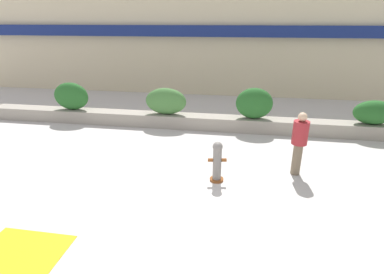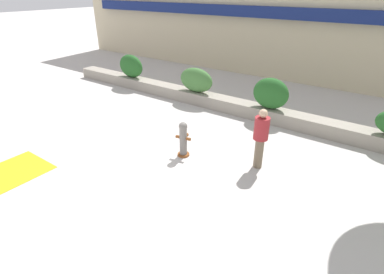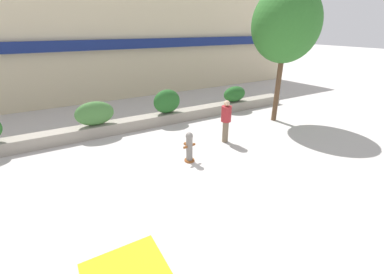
# 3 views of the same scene
# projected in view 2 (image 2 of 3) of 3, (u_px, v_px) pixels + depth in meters

# --- Properties ---
(ground_plane) EXTENTS (120.00, 120.00, 0.00)m
(ground_plane) POSITION_uv_depth(u_px,v_px,m) (115.00, 180.00, 7.86)
(ground_plane) COLOR #BCB7B2
(planter_wall_low) EXTENTS (18.00, 0.70, 0.50)m
(planter_wall_low) POSITION_uv_depth(u_px,v_px,m) (229.00, 105.00, 12.09)
(planter_wall_low) COLOR gray
(planter_wall_low) RESTS_ON ground
(hedge_bush_0) EXTENTS (1.43, 0.60, 1.10)m
(hedge_bush_0) POSITION_uv_depth(u_px,v_px,m) (131.00, 66.00, 14.61)
(hedge_bush_0) COLOR #235B23
(hedge_bush_0) RESTS_ON planter_wall_low
(hedge_bush_1) EXTENTS (1.58, 0.60, 1.01)m
(hedge_bush_1) POSITION_uv_depth(u_px,v_px,m) (196.00, 80.00, 12.59)
(hedge_bush_1) COLOR #427538
(hedge_bush_1) RESTS_ON planter_wall_low
(hedge_bush_2) EXTENTS (1.33, 0.70, 1.13)m
(hedge_bush_2) POSITION_uv_depth(u_px,v_px,m) (271.00, 93.00, 10.84)
(hedge_bush_2) COLOR #235B23
(hedge_bush_2) RESTS_ON planter_wall_low
(fire_hydrant) EXTENTS (0.48, 0.46, 1.08)m
(fire_hydrant) POSITION_uv_depth(u_px,v_px,m) (183.00, 139.00, 8.75)
(fire_hydrant) COLOR brown
(fire_hydrant) RESTS_ON ground
(pedestrian) EXTENTS (0.56, 0.56, 1.73)m
(pedestrian) POSITION_uv_depth(u_px,v_px,m) (261.00, 135.00, 7.98)
(pedestrian) COLOR brown
(pedestrian) RESTS_ON ground
(tactile_warning_pad) EXTENTS (1.55, 1.55, 0.01)m
(tactile_warning_pad) POSITION_uv_depth(u_px,v_px,m) (16.00, 171.00, 8.24)
(tactile_warning_pad) COLOR gold
(tactile_warning_pad) RESTS_ON ground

